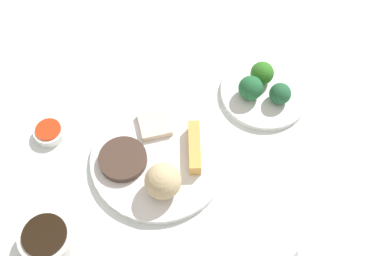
{
  "coord_description": "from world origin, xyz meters",
  "views": [
    {
      "loc": [
        0.16,
        0.46,
        0.93
      ],
      "look_at": [
        -0.09,
        0.0,
        0.06
      ],
      "focal_mm": 45.06,
      "sensor_mm": 36.0,
      "label": 1
    }
  ],
  "objects_px": {
    "sauce_ramekin_sweet_and_sour": "(50,132)",
    "broccoli_plate": "(265,92)",
    "main_plate": "(159,158)",
    "soy_sauce_bowl": "(47,238)"
  },
  "relations": [
    {
      "from": "sauce_ramekin_sweet_and_sour",
      "to": "broccoli_plate",
      "type": "bearing_deg",
      "value": 164.95
    },
    {
      "from": "broccoli_plate",
      "to": "sauce_ramekin_sweet_and_sour",
      "type": "xyz_separation_m",
      "value": [
        0.47,
        -0.13,
        0.0
      ]
    },
    {
      "from": "main_plate",
      "to": "sauce_ramekin_sweet_and_sour",
      "type": "distance_m",
      "value": 0.25
    },
    {
      "from": "broccoli_plate",
      "to": "sauce_ramekin_sweet_and_sour",
      "type": "distance_m",
      "value": 0.49
    },
    {
      "from": "sauce_ramekin_sweet_and_sour",
      "to": "main_plate",
      "type": "bearing_deg",
      "value": 137.87
    },
    {
      "from": "soy_sauce_bowl",
      "to": "sauce_ramekin_sweet_and_sour",
      "type": "bearing_deg",
      "value": -109.84
    },
    {
      "from": "broccoli_plate",
      "to": "soy_sauce_bowl",
      "type": "xyz_separation_m",
      "value": [
        0.55,
        0.1,
        0.01
      ]
    },
    {
      "from": "soy_sauce_bowl",
      "to": "sauce_ramekin_sweet_and_sour",
      "type": "height_order",
      "value": "soy_sauce_bowl"
    },
    {
      "from": "broccoli_plate",
      "to": "soy_sauce_bowl",
      "type": "relative_size",
      "value": 1.95
    },
    {
      "from": "main_plate",
      "to": "soy_sauce_bowl",
      "type": "relative_size",
      "value": 2.79
    }
  ]
}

